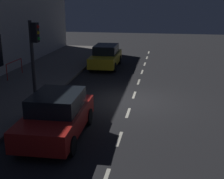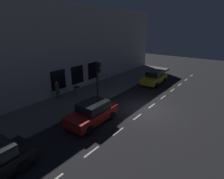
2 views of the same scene
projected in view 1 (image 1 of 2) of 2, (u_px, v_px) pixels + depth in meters
ground_plane at (132, 101)px, 14.78m from camera, size 60.00×60.00×0.00m
sidewalk at (12, 93)px, 15.78m from camera, size 4.50×32.00×0.15m
lane_centre_line at (134, 95)px, 15.72m from camera, size 0.12×27.20×0.01m
traffic_light at (34, 49)px, 13.42m from camera, size 0.50×0.32×3.72m
parked_car_0 at (106, 56)px, 21.85m from camera, size 1.91×4.41×1.58m
parked_car_1 at (57, 116)px, 10.83m from camera, size 2.04×4.09×1.58m
red_railing at (14, 65)px, 18.61m from camera, size 0.05×1.97×0.97m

